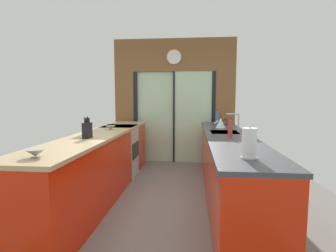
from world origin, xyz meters
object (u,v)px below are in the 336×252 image
object	(u,v)px
mixing_bowl_near	(35,153)
soap_bottle_far	(217,118)
soap_bottle_near	(230,129)
oven_range	(120,151)
kettle	(221,123)
mixing_bowl_far	(110,127)
paper_towel_roll	(249,143)
knife_block	(87,130)

from	to	relation	value
mixing_bowl_near	soap_bottle_far	world-z (taller)	soap_bottle_far
mixing_bowl_near	soap_bottle_near	xyz separation A→B (m)	(1.78, 1.28, 0.07)
oven_range	soap_bottle_near	xyz separation A→B (m)	(1.80, -1.29, 0.57)
oven_range	soap_bottle_near	distance (m)	2.29
oven_range	kettle	world-z (taller)	kettle
kettle	soap_bottle_near	size ratio (longest dim) A/B	0.97
mixing_bowl_far	paper_towel_roll	distance (m)	2.57
knife_block	mixing_bowl_near	bearing A→B (deg)	-90.00
soap_bottle_far	paper_towel_roll	bearing A→B (deg)	-90.00
mixing_bowl_near	knife_block	size ratio (longest dim) A/B	0.64
mixing_bowl_far	paper_towel_roll	bearing A→B (deg)	-46.16
mixing_bowl_near	kettle	size ratio (longest dim) A/B	0.70
kettle	soap_bottle_near	xyz separation A→B (m)	(-0.00, -1.15, 0.02)
knife_block	kettle	world-z (taller)	knife_block
oven_range	mixing_bowl_near	size ratio (longest dim) A/B	5.31
kettle	paper_towel_roll	distance (m)	2.30
mixing_bowl_near	mixing_bowl_far	size ratio (longest dim) A/B	1.04
soap_bottle_far	oven_range	bearing A→B (deg)	-161.37
oven_range	soap_bottle_far	distance (m)	1.99
knife_block	paper_towel_roll	xyz separation A→B (m)	(1.78, -0.94, 0.02)
knife_block	paper_towel_roll	world-z (taller)	paper_towel_roll
oven_range	soap_bottle_near	world-z (taller)	soap_bottle_near
mixing_bowl_far	kettle	world-z (taller)	kettle
kettle	mixing_bowl_near	bearing A→B (deg)	-126.20
mixing_bowl_near	soap_bottle_near	distance (m)	2.19
mixing_bowl_near	soap_bottle_far	xyz separation A→B (m)	(1.78, 3.18, 0.08)
mixing_bowl_far	mixing_bowl_near	bearing A→B (deg)	-90.00
soap_bottle_near	soap_bottle_far	size ratio (longest dim) A/B	0.94
oven_range	kettle	size ratio (longest dim) A/B	3.72
oven_range	knife_block	distance (m)	1.59
kettle	soap_bottle_far	size ratio (longest dim) A/B	0.91
mixing_bowl_near	knife_block	bearing A→B (deg)	90.00
kettle	paper_towel_roll	xyz separation A→B (m)	(-0.00, -2.30, 0.04)
mixing_bowl_far	knife_block	world-z (taller)	knife_block
soap_bottle_near	soap_bottle_far	world-z (taller)	soap_bottle_far
kettle	soap_bottle_near	world-z (taller)	soap_bottle_near
oven_range	soap_bottle_near	size ratio (longest dim) A/B	3.60
soap_bottle_near	paper_towel_roll	world-z (taller)	paper_towel_roll
kettle	mixing_bowl_far	bearing A→B (deg)	-166.01
paper_towel_roll	soap_bottle_near	bearing A→B (deg)	90.00
knife_block	kettle	bearing A→B (deg)	37.20
mixing_bowl_near	kettle	xyz separation A→B (m)	(1.78, 2.43, 0.05)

